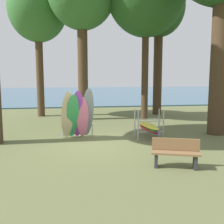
{
  "coord_description": "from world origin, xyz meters",
  "views": [
    {
      "loc": [
        -0.9,
        -10.63,
        2.73
      ],
      "look_at": [
        0.88,
        1.09,
        1.1
      ],
      "focal_mm": 43.56,
      "sensor_mm": 36.0,
      "label": 1
    }
  ],
  "objects_px": {
    "tree_far_left_back": "(38,9)",
    "tree_far_right_back": "(159,10)",
    "leaning_board_pile": "(78,115)",
    "board_storage_rack": "(149,127)",
    "park_bench": "(176,152)"
  },
  "relations": [
    {
      "from": "board_storage_rack",
      "to": "park_bench",
      "type": "relative_size",
      "value": 1.46
    },
    {
      "from": "tree_far_left_back",
      "to": "board_storage_rack",
      "type": "distance_m",
      "value": 11.01
    },
    {
      "from": "tree_far_right_back",
      "to": "leaning_board_pile",
      "type": "xyz_separation_m",
      "value": [
        -5.64,
        -6.53,
        -6.01
      ]
    },
    {
      "from": "tree_far_right_back",
      "to": "board_storage_rack",
      "type": "height_order",
      "value": "tree_far_right_back"
    },
    {
      "from": "tree_far_left_back",
      "to": "leaning_board_pile",
      "type": "xyz_separation_m",
      "value": [
        2.24,
        -6.83,
        -5.84
      ]
    },
    {
      "from": "tree_far_left_back",
      "to": "leaning_board_pile",
      "type": "relative_size",
      "value": 4.13
    },
    {
      "from": "tree_far_right_back",
      "to": "board_storage_rack",
      "type": "relative_size",
      "value": 4.3
    },
    {
      "from": "leaning_board_pile",
      "to": "tree_far_right_back",
      "type": "bearing_deg",
      "value": 49.16
    },
    {
      "from": "park_bench",
      "to": "board_storage_rack",
      "type": "bearing_deg",
      "value": 85.83
    },
    {
      "from": "park_bench",
      "to": "tree_far_right_back",
      "type": "bearing_deg",
      "value": 74.88
    },
    {
      "from": "tree_far_left_back",
      "to": "tree_far_right_back",
      "type": "height_order",
      "value": "tree_far_right_back"
    },
    {
      "from": "leaning_board_pile",
      "to": "park_bench",
      "type": "bearing_deg",
      "value": -56.42
    },
    {
      "from": "park_bench",
      "to": "leaning_board_pile",
      "type": "bearing_deg",
      "value": 123.58
    },
    {
      "from": "tree_far_right_back",
      "to": "park_bench",
      "type": "xyz_separation_m",
      "value": [
        -2.89,
        -10.68,
        -6.57
      ]
    },
    {
      "from": "tree_far_left_back",
      "to": "tree_far_right_back",
      "type": "relative_size",
      "value": 0.99
    }
  ]
}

